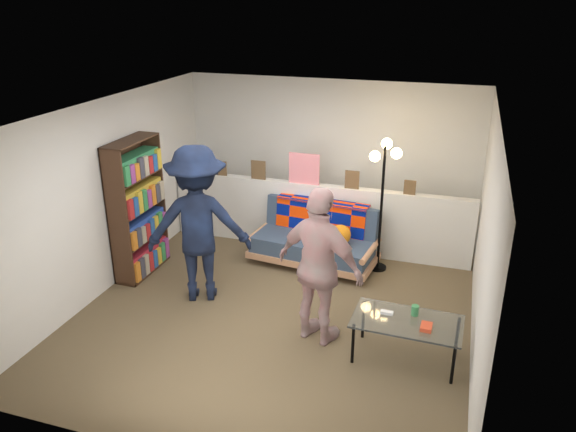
# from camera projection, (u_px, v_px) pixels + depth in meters

# --- Properties ---
(ground) EXTENTS (5.00, 5.00, 0.00)m
(ground) POSITION_uv_depth(u_px,v_px,m) (278.00, 307.00, 6.83)
(ground) COLOR brown
(ground) RESTS_ON ground
(room_shell) EXTENTS (4.60, 5.05, 2.45)m
(room_shell) POSITION_uv_depth(u_px,v_px,m) (290.00, 165.00, 6.63)
(room_shell) COLOR silver
(room_shell) RESTS_ON ground
(half_wall_ledge) EXTENTS (4.45, 0.15, 1.00)m
(half_wall_ledge) POSITION_uv_depth(u_px,v_px,m) (317.00, 217.00, 8.24)
(half_wall_ledge) COLOR silver
(half_wall_ledge) RESTS_ON ground
(ledge_decor) EXTENTS (2.97, 0.02, 0.45)m
(ledge_decor) POSITION_uv_depth(u_px,v_px,m) (302.00, 172.00, 8.03)
(ledge_decor) COLOR brown
(ledge_decor) RESTS_ON half_wall_ledge
(futon_sofa) EXTENTS (1.82, 1.02, 0.75)m
(futon_sofa) POSITION_uv_depth(u_px,v_px,m) (316.00, 240.00, 7.84)
(futon_sofa) COLOR tan
(futon_sofa) RESTS_ON ground
(bookshelf) EXTENTS (0.31, 0.92, 1.84)m
(bookshelf) POSITION_uv_depth(u_px,v_px,m) (138.00, 212.00, 7.42)
(bookshelf) COLOR #321C10
(bookshelf) RESTS_ON ground
(coffee_table) EXTENTS (1.13, 0.64, 0.58)m
(coffee_table) POSITION_uv_depth(u_px,v_px,m) (408.00, 323.00, 5.72)
(coffee_table) COLOR black
(coffee_table) RESTS_ON ground
(floor_lamp) EXTENTS (0.42, 0.34, 1.82)m
(floor_lamp) POSITION_uv_depth(u_px,v_px,m) (384.00, 179.00, 7.35)
(floor_lamp) COLOR black
(floor_lamp) RESTS_ON ground
(person_left) EXTENTS (1.44, 1.13, 1.95)m
(person_left) POSITION_uv_depth(u_px,v_px,m) (198.00, 224.00, 6.75)
(person_left) COLOR black
(person_left) RESTS_ON ground
(person_right) EXTENTS (1.12, 0.75, 1.76)m
(person_right) POSITION_uv_depth(u_px,v_px,m) (320.00, 267.00, 5.90)
(person_right) COLOR pink
(person_right) RESTS_ON ground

